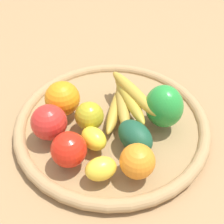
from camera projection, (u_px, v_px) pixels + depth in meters
name	position (u px, v px, depth m)	size (l,w,h in m)	color
ground_plane	(112.00, 128.00, 0.72)	(2.40, 2.40, 0.00)	#99744A
basket	(112.00, 123.00, 0.71)	(0.46, 0.46, 0.03)	#96764A
apple_1	(69.00, 150.00, 0.58)	(0.07, 0.07, 0.07)	red
avocado	(135.00, 136.00, 0.61)	(0.09, 0.06, 0.06)	#194B30
orange_0	(62.00, 99.00, 0.68)	(0.08, 0.08, 0.08)	orange
banana_bunch	(125.00, 100.00, 0.69)	(0.13, 0.18, 0.07)	#B58E30
orange_1	(137.00, 161.00, 0.56)	(0.07, 0.07, 0.07)	orange
lemon_0	(101.00, 169.00, 0.56)	(0.06, 0.05, 0.05)	yellow
lemon_1	(94.00, 138.00, 0.62)	(0.06, 0.05, 0.05)	yellow
apple_2	(89.00, 116.00, 0.65)	(0.07, 0.07, 0.07)	#A59A1F
apple_0	(49.00, 122.00, 0.63)	(0.08, 0.08, 0.08)	red
bell_pepper	(164.00, 106.00, 0.65)	(0.09, 0.08, 0.10)	green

